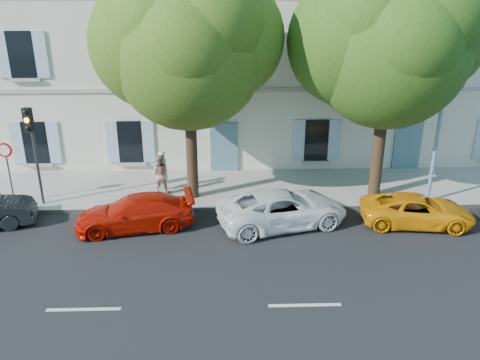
{
  "coord_description": "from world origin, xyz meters",
  "views": [
    {
      "loc": [
        -2.11,
        -14.65,
        7.76
      ],
      "look_at": [
        -1.59,
        2.0,
        1.4
      ],
      "focal_mm": 35.0,
      "sensor_mm": 36.0,
      "label": 1
    }
  ],
  "objects_px": {
    "car_red_coupe": "(135,213)",
    "pedestrian_b": "(160,174)",
    "pedestrian_a": "(162,171)",
    "street_lamp": "(445,101)",
    "tree_left": "(188,54)",
    "tree_right": "(389,51)",
    "car_white_coupe": "(282,208)",
    "road_sign": "(7,160)",
    "traffic_light": "(31,136)",
    "car_yellow_supercar": "(417,210)"
  },
  "relations": [
    {
      "from": "car_white_coupe",
      "to": "tree_right",
      "type": "xyz_separation_m",
      "value": [
        4.16,
        2.41,
        5.37
      ]
    },
    {
      "from": "road_sign",
      "to": "car_white_coupe",
      "type": "bearing_deg",
      "value": -10.57
    },
    {
      "from": "tree_right",
      "to": "traffic_light",
      "type": "relative_size",
      "value": 2.33
    },
    {
      "from": "car_white_coupe",
      "to": "tree_left",
      "type": "height_order",
      "value": "tree_left"
    },
    {
      "from": "car_red_coupe",
      "to": "car_white_coupe",
      "type": "relative_size",
      "value": 0.89
    },
    {
      "from": "traffic_light",
      "to": "road_sign",
      "type": "relative_size",
      "value": 1.55
    },
    {
      "from": "car_red_coupe",
      "to": "pedestrian_b",
      "type": "relative_size",
      "value": 2.49
    },
    {
      "from": "car_yellow_supercar",
      "to": "street_lamp",
      "type": "height_order",
      "value": "street_lamp"
    },
    {
      "from": "car_red_coupe",
      "to": "car_yellow_supercar",
      "type": "xyz_separation_m",
      "value": [
        10.35,
        0.0,
        -0.05
      ]
    },
    {
      "from": "car_yellow_supercar",
      "to": "street_lamp",
      "type": "distance_m",
      "value": 4.25
    },
    {
      "from": "street_lamp",
      "to": "car_red_coupe",
      "type": "bearing_deg",
      "value": -171.8
    },
    {
      "from": "tree_left",
      "to": "pedestrian_b",
      "type": "relative_size",
      "value": 5.27
    },
    {
      "from": "tree_left",
      "to": "tree_right",
      "type": "bearing_deg",
      "value": -0.59
    },
    {
      "from": "car_yellow_supercar",
      "to": "pedestrian_a",
      "type": "xyz_separation_m",
      "value": [
        -9.79,
        3.39,
        0.45
      ]
    },
    {
      "from": "car_white_coupe",
      "to": "pedestrian_b",
      "type": "relative_size",
      "value": 2.8
    },
    {
      "from": "tree_right",
      "to": "street_lamp",
      "type": "bearing_deg",
      "value": -22.89
    },
    {
      "from": "car_white_coupe",
      "to": "tree_left",
      "type": "relative_size",
      "value": 0.53
    },
    {
      "from": "car_red_coupe",
      "to": "tree_right",
      "type": "bearing_deg",
      "value": 94.42
    },
    {
      "from": "road_sign",
      "to": "street_lamp",
      "type": "relative_size",
      "value": 0.35
    },
    {
      "from": "car_red_coupe",
      "to": "street_lamp",
      "type": "xyz_separation_m",
      "value": [
        11.54,
        1.66,
        3.68
      ]
    },
    {
      "from": "car_red_coupe",
      "to": "road_sign",
      "type": "height_order",
      "value": "road_sign"
    },
    {
      "from": "road_sign",
      "to": "pedestrian_b",
      "type": "bearing_deg",
      "value": 8.98
    },
    {
      "from": "tree_right",
      "to": "car_yellow_supercar",
      "type": "bearing_deg",
      "value": -71.79
    },
    {
      "from": "street_lamp",
      "to": "pedestrian_a",
      "type": "relative_size",
      "value": 4.22
    },
    {
      "from": "tree_right",
      "to": "pedestrian_b",
      "type": "distance_m",
      "value": 10.31
    },
    {
      "from": "car_red_coupe",
      "to": "traffic_light",
      "type": "height_order",
      "value": "traffic_light"
    },
    {
      "from": "traffic_light",
      "to": "road_sign",
      "type": "bearing_deg",
      "value": 172.53
    },
    {
      "from": "tree_left",
      "to": "street_lamp",
      "type": "bearing_deg",
      "value": -5.53
    },
    {
      "from": "traffic_light",
      "to": "pedestrian_b",
      "type": "bearing_deg",
      "value": 13.03
    },
    {
      "from": "street_lamp",
      "to": "pedestrian_a",
      "type": "xyz_separation_m",
      "value": [
        -10.97,
        1.72,
        -3.28
      ]
    },
    {
      "from": "traffic_light",
      "to": "pedestrian_b",
      "type": "distance_m",
      "value": 5.13
    },
    {
      "from": "car_red_coupe",
      "to": "pedestrian_a",
      "type": "height_order",
      "value": "pedestrian_a"
    },
    {
      "from": "car_white_coupe",
      "to": "tree_left",
      "type": "distance_m",
      "value": 6.77
    },
    {
      "from": "road_sign",
      "to": "pedestrian_a",
      "type": "height_order",
      "value": "road_sign"
    },
    {
      "from": "car_yellow_supercar",
      "to": "traffic_light",
      "type": "height_order",
      "value": "traffic_light"
    },
    {
      "from": "car_white_coupe",
      "to": "pedestrian_b",
      "type": "distance_m",
      "value": 5.65
    },
    {
      "from": "tree_left",
      "to": "tree_right",
      "type": "distance_m",
      "value": 7.59
    },
    {
      "from": "tree_left",
      "to": "traffic_light",
      "type": "distance_m",
      "value": 6.73
    },
    {
      "from": "car_red_coupe",
      "to": "car_white_coupe",
      "type": "distance_m",
      "value": 5.37
    },
    {
      "from": "car_white_coupe",
      "to": "pedestrian_b",
      "type": "xyz_separation_m",
      "value": [
        -4.84,
        2.89,
        0.34
      ]
    },
    {
      "from": "pedestrian_a",
      "to": "street_lamp",
      "type": "bearing_deg",
      "value": 126.9
    },
    {
      "from": "traffic_light",
      "to": "pedestrian_a",
      "type": "xyz_separation_m",
      "value": [
        4.64,
        1.46,
        -1.98
      ]
    },
    {
      "from": "tree_right",
      "to": "pedestrian_a",
      "type": "distance_m",
      "value": 10.3
    },
    {
      "from": "car_red_coupe",
      "to": "traffic_light",
      "type": "relative_size",
      "value": 1.08
    },
    {
      "from": "tree_left",
      "to": "pedestrian_a",
      "type": "xyz_separation_m",
      "value": [
        -1.37,
        0.8,
        -4.93
      ]
    },
    {
      "from": "tree_right",
      "to": "street_lamp",
      "type": "relative_size",
      "value": 1.25
    },
    {
      "from": "traffic_light",
      "to": "tree_left",
      "type": "bearing_deg",
      "value": 6.31
    },
    {
      "from": "car_red_coupe",
      "to": "pedestrian_a",
      "type": "distance_m",
      "value": 3.46
    },
    {
      "from": "car_yellow_supercar",
      "to": "pedestrian_a",
      "type": "bearing_deg",
      "value": 77.5
    },
    {
      "from": "car_white_coupe",
      "to": "traffic_light",
      "type": "height_order",
      "value": "traffic_light"
    }
  ]
}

